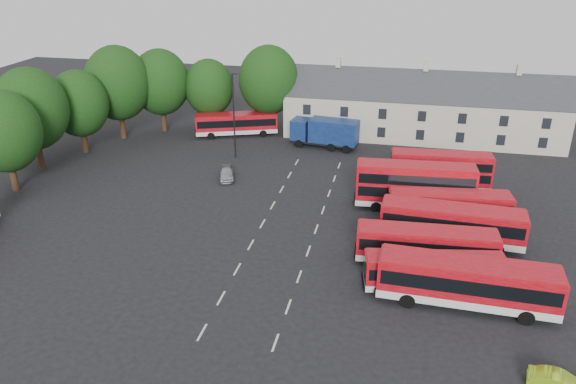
% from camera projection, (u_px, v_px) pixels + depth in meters
% --- Properties ---
extents(ground, '(140.00, 140.00, 0.00)m').
position_uv_depth(ground, '(257.00, 234.00, 49.66)').
color(ground, black).
rests_on(ground, ground).
extents(lane_markings, '(5.15, 33.80, 0.01)m').
position_uv_depth(lane_markings, '(289.00, 226.00, 50.96)').
color(lane_markings, beige).
rests_on(lane_markings, ground).
extents(treeline, '(29.92, 32.59, 12.01)m').
position_uv_depth(treeline, '(132.00, 94.00, 68.18)').
color(treeline, black).
rests_on(treeline, ground).
extents(terrace_houses, '(35.70, 7.13, 10.06)m').
position_uv_depth(terrace_houses, '(422.00, 110.00, 72.15)').
color(terrace_houses, beige).
rests_on(terrace_houses, ground).
extents(bus_row_a, '(12.41, 3.31, 3.48)m').
position_uv_depth(bus_row_a, '(468.00, 280.00, 39.10)').
color(bus_row_a, silver).
rests_on(bus_row_a, ground).
extents(bus_row_b, '(10.44, 3.99, 2.88)m').
position_uv_depth(bus_row_b, '(435.00, 270.00, 40.93)').
color(bus_row_b, silver).
rests_on(bus_row_b, ground).
extents(bus_row_c, '(11.07, 3.14, 3.09)m').
position_uv_depth(bus_row_c, '(426.00, 244.00, 44.28)').
color(bus_row_c, silver).
rests_on(bus_row_c, ground).
extents(bus_row_d, '(11.97, 3.35, 3.35)m').
position_uv_depth(bus_row_d, '(452.00, 221.00, 47.45)').
color(bus_row_d, silver).
rests_on(bus_row_d, ground).
extents(bus_row_e, '(11.11, 3.80, 3.08)m').
position_uv_depth(bus_row_e, '(449.00, 205.00, 50.77)').
color(bus_row_e, silver).
rests_on(bus_row_e, ground).
extents(bus_dd_south, '(11.28, 3.38, 4.56)m').
position_uv_depth(bus_dd_south, '(415.00, 184.00, 53.34)').
color(bus_dd_south, silver).
rests_on(bus_dd_south, ground).
extents(bus_dd_north, '(10.23, 3.09, 4.13)m').
position_uv_depth(bus_dd_north, '(440.00, 169.00, 57.39)').
color(bus_dd_north, silver).
rests_on(bus_dd_north, ground).
extents(bus_north, '(10.84, 6.00, 3.02)m').
position_uv_depth(bus_north, '(236.00, 122.00, 73.98)').
color(bus_north, silver).
rests_on(bus_north, ground).
extents(box_truck, '(8.61, 3.73, 3.64)m').
position_uv_depth(box_truck, '(326.00, 132.00, 69.63)').
color(box_truck, black).
rests_on(box_truck, ground).
extents(silver_car, '(2.77, 4.22, 1.34)m').
position_uv_depth(silver_car, '(226.00, 173.00, 60.97)').
color(silver_car, '#B4B7BD').
rests_on(silver_car, ground).
extents(lime_car, '(3.65, 1.85, 1.15)m').
position_uv_depth(lime_car, '(560.00, 382.00, 32.16)').
color(lime_car, '#99C51E').
rests_on(lime_car, ground).
extents(lamppost, '(0.71, 0.36, 10.16)m').
position_uv_depth(lamppost, '(234.00, 114.00, 64.94)').
color(lamppost, black).
rests_on(lamppost, ground).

